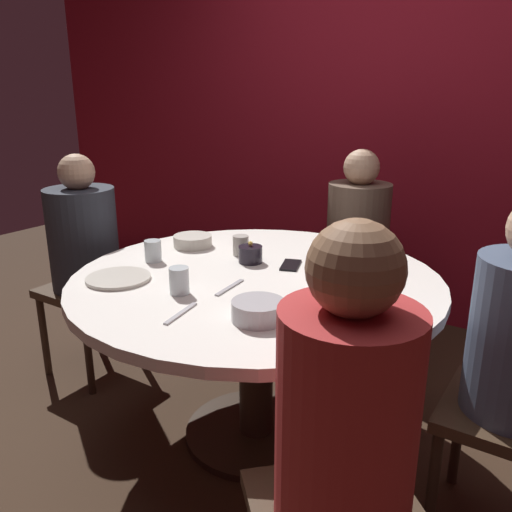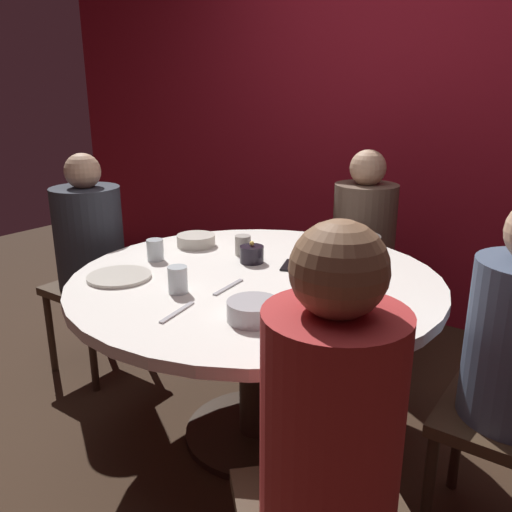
{
  "view_description": "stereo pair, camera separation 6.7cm",
  "coord_description": "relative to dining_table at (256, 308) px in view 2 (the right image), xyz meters",
  "views": [
    {
      "loc": [
        1.04,
        -1.59,
        1.41
      ],
      "look_at": [
        0.0,
        0.0,
        0.81
      ],
      "focal_mm": 36.48,
      "sensor_mm": 36.0,
      "label": 1
    },
    {
      "loc": [
        1.1,
        -1.55,
        1.41
      ],
      "look_at": [
        0.0,
        0.0,
        0.81
      ],
      "focal_mm": 36.48,
      "sensor_mm": 36.0,
      "label": 2
    }
  ],
  "objects": [
    {
      "name": "cup_center_front",
      "position": [
        -0.2,
        0.19,
        0.18
      ],
      "size": [
        0.07,
        0.07,
        0.09
      ],
      "primitive_type": "cylinder",
      "color": "#B2ADA3",
      "rests_on": "dining_table"
    },
    {
      "name": "knife_near_plate",
      "position": [
        -0.0,
        -0.44,
        0.14
      ],
      "size": [
        0.05,
        0.18,
        0.01
      ],
      "primitive_type": "cube",
      "rotation": [
        0.0,
        0.0,
        0.17
      ],
      "color": "#B7B7BC",
      "rests_on": "dining_table"
    },
    {
      "name": "dining_table",
      "position": [
        0.0,
        0.0,
        0.0
      ],
      "size": [
        1.43,
        1.43,
        0.73
      ],
      "color": "white",
      "rests_on": "ground"
    },
    {
      "name": "cup_by_right_diner",
      "position": [
        -0.46,
        -0.09,
        0.18
      ],
      "size": [
        0.07,
        0.07,
        0.09
      ],
      "primitive_type": "cylinder",
      "color": "silver",
      "rests_on": "dining_table"
    },
    {
      "name": "seated_diner_front_right",
      "position": [
        0.68,
        -0.68,
        0.14
      ],
      "size": [
        0.57,
        0.57,
        1.18
      ],
      "rotation": [
        0.0,
        0.0,
        2.36
      ],
      "color": "#3F2D1E",
      "rests_on": "ground"
    },
    {
      "name": "cup_by_left_diner",
      "position": [
        0.18,
        0.33,
        0.19
      ],
      "size": [
        0.08,
        0.08,
        0.11
      ],
      "primitive_type": "cylinder",
      "color": "#4C4742",
      "rests_on": "dining_table"
    },
    {
      "name": "wine_glass",
      "position": [
        0.34,
        0.07,
        0.26
      ],
      "size": [
        0.08,
        0.08,
        0.18
      ],
      "color": "silver",
      "rests_on": "dining_table"
    },
    {
      "name": "seated_diner_left",
      "position": [
        -1.02,
        0.0,
        0.11
      ],
      "size": [
        0.4,
        0.4,
        1.13
      ],
      "rotation": [
        0.0,
        0.0,
        6.28
      ],
      "color": "#3F2D1E",
      "rests_on": "ground"
    },
    {
      "name": "cup_beside_wine",
      "position": [
        -0.12,
        -0.31,
        0.18
      ],
      "size": [
        0.07,
        0.07,
        0.1
      ],
      "primitive_type": "cylinder",
      "color": "silver",
      "rests_on": "dining_table"
    },
    {
      "name": "cell_phone",
      "position": [
        0.05,
        0.18,
        0.14
      ],
      "size": [
        0.11,
        0.16,
        0.01
      ],
      "primitive_type": "cube",
      "rotation": [
        0.0,
        0.0,
        3.49
      ],
      "color": "black",
      "rests_on": "dining_table"
    },
    {
      "name": "seated_diner_back",
      "position": [
        0.0,
        1.02,
        0.11
      ],
      "size": [
        0.4,
        0.4,
        1.12
      ],
      "rotation": [
        0.0,
        0.0,
        4.71
      ],
      "color": "#3F2D1E",
      "rests_on": "ground"
    },
    {
      "name": "bowl_salad_center",
      "position": [
        0.18,
        0.53,
        0.17
      ],
      "size": [
        0.21,
        0.21,
        0.07
      ],
      "primitive_type": "cylinder",
      "color": "#4C4742",
      "rests_on": "dining_table"
    },
    {
      "name": "candle_holder",
      "position": [
        -0.11,
        0.13,
        0.17
      ],
      "size": [
        0.1,
        0.1,
        0.09
      ],
      "color": "black",
      "rests_on": "dining_table"
    },
    {
      "name": "ground_plane",
      "position": [
        0.0,
        0.0,
        -0.59
      ],
      "size": [
        8.0,
        8.0,
        0.0
      ],
      "primitive_type": "plane",
      "color": "#382619"
    },
    {
      "name": "dinner_plate",
      "position": [
        -0.41,
        -0.33,
        0.14
      ],
      "size": [
        0.24,
        0.24,
        0.01
      ],
      "primitive_type": "cylinder",
      "color": "beige",
      "rests_on": "dining_table"
    },
    {
      "name": "bowl_small_white",
      "position": [
        -0.47,
        0.18,
        0.16
      ],
      "size": [
        0.18,
        0.18,
        0.05
      ],
      "primitive_type": "cylinder",
      "color": "beige",
      "rests_on": "dining_table"
    },
    {
      "name": "fork_near_plate",
      "position": [
        -0.01,
        -0.17,
        0.14
      ],
      "size": [
        0.03,
        0.18,
        0.01
      ],
      "primitive_type": "cube",
      "rotation": [
        0.0,
        0.0,
        0.09
      ],
      "color": "#B7B7BC",
      "rests_on": "dining_table"
    },
    {
      "name": "back_wall",
      "position": [
        0.0,
        1.64,
        0.71
      ],
      "size": [
        6.0,
        0.1,
        2.6
      ],
      "primitive_type": "cube",
      "color": "maroon",
      "rests_on": "ground"
    },
    {
      "name": "bowl_serving_large",
      "position": [
        0.23,
        -0.34,
        0.17
      ],
      "size": [
        0.17,
        0.17,
        0.06
      ],
      "primitive_type": "cylinder",
      "color": "#B7B7BC",
      "rests_on": "dining_table"
    },
    {
      "name": "cup_near_candle",
      "position": [
        0.45,
        -0.1,
        0.18
      ],
      "size": [
        0.06,
        0.06,
        0.09
      ],
      "primitive_type": "cylinder",
      "color": "beige",
      "rests_on": "dining_table"
    },
    {
      "name": "cup_far_edge",
      "position": [
        0.23,
        0.11,
        0.19
      ],
      "size": [
        0.07,
        0.07,
        0.1
      ],
      "primitive_type": "cylinder",
      "color": "#B2ADA3",
      "rests_on": "dining_table"
    }
  ]
}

